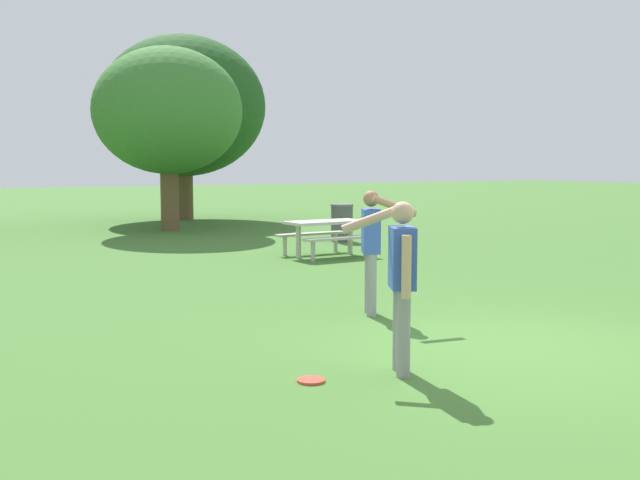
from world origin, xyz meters
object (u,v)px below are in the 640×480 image
object	(u,v)px
picnic_table_near	(325,230)
tree_slender_mid	(168,111)
tree_back_left	(183,107)
person_thrower	(372,242)
frisbee	(311,380)
trash_can_beside_table	(342,223)
person_catcher	(401,273)

from	to	relation	value
picnic_table_near	tree_slender_mid	size ratio (longest dim) A/B	0.33
tree_slender_mid	tree_back_left	size ratio (longest dim) A/B	0.83
picnic_table_near	tree_slender_mid	xyz separation A→B (m)	(-1.06, 7.56, 2.95)
person_thrower	frisbee	size ratio (longest dim) A/B	6.31
person_thrower	trash_can_beside_table	distance (m)	9.31
person_thrower	person_catcher	distance (m)	2.79
trash_can_beside_table	tree_slender_mid	world-z (taller)	tree_slender_mid
frisbee	tree_back_left	xyz separation A→B (m)	(5.39, 19.67, 3.97)
picnic_table_near	tree_back_left	xyz separation A→B (m)	(0.76, 11.62, 3.42)
person_thrower	picnic_table_near	bearing A→B (deg)	66.56
trash_can_beside_table	tree_back_left	distance (m)	9.85
frisbee	tree_back_left	size ratio (longest dim) A/B	0.04
frisbee	tree_slender_mid	world-z (taller)	tree_slender_mid
person_thrower	person_catcher	size ratio (longest dim) A/B	1.00
trash_can_beside_table	frisbee	bearing A→B (deg)	-121.73
person_thrower	trash_can_beside_table	size ratio (longest dim) A/B	1.71
person_thrower	tree_slender_mid	world-z (taller)	tree_slender_mid
picnic_table_near	trash_can_beside_table	size ratio (longest dim) A/B	1.86
trash_can_beside_table	tree_back_left	world-z (taller)	tree_back_left
picnic_table_near	tree_slender_mid	world-z (taller)	tree_slender_mid
person_catcher	picnic_table_near	size ratio (longest dim) A/B	0.92
frisbee	tree_back_left	bearing A→B (deg)	74.67
trash_can_beside_table	tree_back_left	size ratio (longest dim) A/B	0.15
person_catcher	picnic_table_near	world-z (taller)	person_catcher
person_thrower	person_catcher	world-z (taller)	same
trash_can_beside_table	picnic_table_near	bearing A→B (deg)	-127.18
person_thrower	frisbee	distance (m)	3.30
frisbee	trash_can_beside_table	world-z (taller)	trash_can_beside_table
tree_slender_mid	tree_back_left	bearing A→B (deg)	65.87
picnic_table_near	person_thrower	bearing A→B (deg)	-113.44
tree_slender_mid	person_thrower	bearing A→B (deg)	-96.12
person_thrower	picnic_table_near	size ratio (longest dim) A/B	0.92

